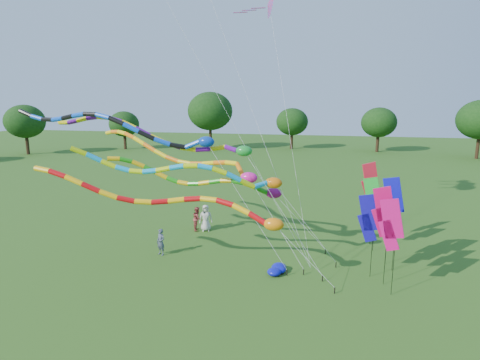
% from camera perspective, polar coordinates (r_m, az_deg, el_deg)
% --- Properties ---
extents(ground, '(160.00, 160.00, 0.00)m').
position_cam_1_polar(ground, '(18.30, 1.21, -17.55)').
color(ground, '#245917').
rests_on(ground, ground).
extents(tree_ring, '(120.68, 118.57, 9.61)m').
position_cam_1_polar(tree_ring, '(13.48, 5.83, -2.37)').
color(tree_ring, '#382314').
rests_on(tree_ring, ground).
extents(tube_kite_red, '(14.78, 1.24, 6.11)m').
position_cam_1_polar(tube_kite_red, '(19.71, -8.24, -3.28)').
color(tube_kite_red, black).
rests_on(tube_kite_red, ground).
extents(tube_kite_orange, '(13.93, 5.98, 7.36)m').
position_cam_1_polar(tube_kite_orange, '(24.17, -7.37, 3.18)').
color(tube_kite_orange, black).
rests_on(tube_kite_orange, ground).
extents(tube_kite_purple, '(14.49, 1.21, 8.61)m').
position_cam_1_polar(tube_kite_purple, '(20.82, -10.25, 5.97)').
color(tube_kite_purple, black).
rests_on(tube_kite_purple, ground).
extents(tube_kite_blue, '(14.84, 1.25, 8.79)m').
position_cam_1_polar(tube_kite_blue, '(21.44, -15.48, 6.93)').
color(tube_kite_blue, black).
rests_on(tube_kite_blue, ground).
extents(tube_kite_cyan, '(12.77, 3.41, 7.04)m').
position_cam_1_polar(tube_kite_cyan, '(19.90, -5.44, 0.92)').
color(tube_kite_cyan, black).
rests_on(tube_kite_cyan, ground).
extents(tube_kite_green, '(12.51, 1.45, 6.06)m').
position_cam_1_polar(tube_kite_green, '(23.16, -3.60, -0.28)').
color(tube_kite_green, black).
rests_on(tube_kite_green, ground).
extents(delta_kite_high_c, '(5.52, 7.38, 15.92)m').
position_cam_1_polar(delta_kite_high_c, '(26.88, 4.16, 23.60)').
color(delta_kite_high_c, black).
rests_on(delta_kite_high_c, ground).
extents(banner_pole_orange, '(1.15, 0.35, 4.36)m').
position_cam_1_polar(banner_pole_orange, '(22.65, 19.90, -3.94)').
color(banner_pole_orange, black).
rests_on(banner_pole_orange, ground).
extents(banner_pole_blue_a, '(1.15, 0.35, 4.32)m').
position_cam_1_polar(banner_pole_blue_a, '(20.92, 17.85, -5.20)').
color(banner_pole_blue_a, black).
rests_on(banner_pole_blue_a, ground).
extents(banner_pole_green, '(1.16, 0.29, 4.46)m').
position_cam_1_polar(banner_pole_green, '(24.46, 18.24, -2.44)').
color(banner_pole_green, black).
rests_on(banner_pole_green, ground).
extents(banner_pole_magenta_b, '(1.16, 0.10, 4.91)m').
position_cam_1_polar(banner_pole_magenta_b, '(20.04, 19.72, -4.31)').
color(banner_pole_magenta_b, black).
rests_on(banner_pole_magenta_b, ground).
extents(banner_pole_red, '(1.14, 0.39, 5.17)m').
position_cam_1_polar(banner_pole_red, '(25.28, 18.01, -0.34)').
color(banner_pole_red, black).
rests_on(banner_pole_red, ground).
extents(banner_pole_blue_b, '(1.12, 0.48, 5.02)m').
position_cam_1_polar(banner_pole_blue_b, '(21.89, 20.88, -2.78)').
color(banner_pole_blue_b, black).
rests_on(banner_pole_blue_b, ground).
extents(banner_pole_magenta_a, '(1.13, 0.41, 4.58)m').
position_cam_1_polar(banner_pole_magenta_a, '(19.29, 20.67, -6.02)').
color(banner_pole_magenta_a, black).
rests_on(banner_pole_magenta_a, ground).
extents(blue_nylon_heap, '(1.59, 1.63, 0.47)m').
position_cam_1_polar(blue_nylon_heap, '(21.34, 5.82, -12.44)').
color(blue_nylon_heap, '#0D11AF').
rests_on(blue_nylon_heap, ground).
extents(person_a, '(1.03, 0.84, 1.81)m').
position_cam_1_polar(person_a, '(27.33, -4.91, -5.39)').
color(person_a, beige).
rests_on(person_a, ground).
extents(person_b, '(0.66, 0.56, 1.54)m').
position_cam_1_polar(person_b, '(23.72, -11.20, -8.65)').
color(person_b, '#444C60').
rests_on(person_b, ground).
extents(person_c, '(0.77, 0.91, 1.64)m').
position_cam_1_polar(person_c, '(27.53, -6.07, -5.48)').
color(person_c, '#983A37').
rests_on(person_c, ground).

